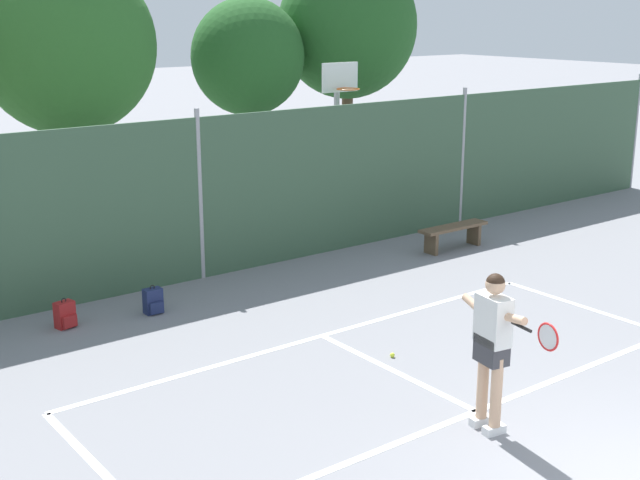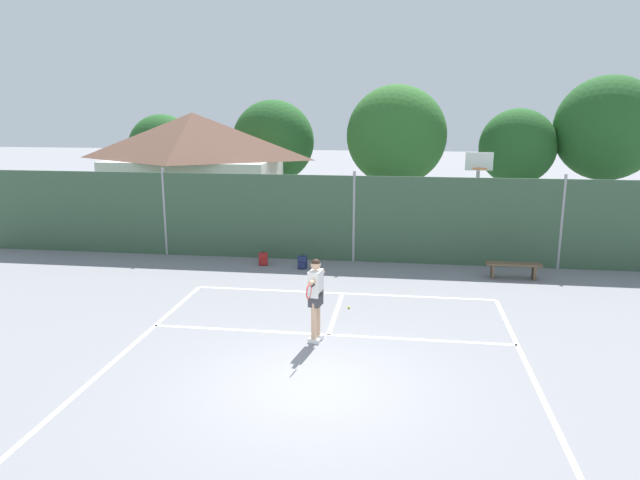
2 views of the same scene
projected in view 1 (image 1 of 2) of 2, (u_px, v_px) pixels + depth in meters
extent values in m
cube|color=white|center=(322.00, 336.00, 12.40)|extent=(8.20, 0.10, 0.01)
cube|color=white|center=(476.00, 411.00, 10.07)|extent=(8.20, 0.10, 0.01)
cube|color=white|center=(393.00, 370.00, 11.22)|extent=(0.10, 2.97, 0.01)
cube|color=#38563D|center=(200.00, 199.00, 14.72)|extent=(26.00, 0.05, 2.85)
cylinder|color=#99999E|center=(200.00, 195.00, 14.70)|extent=(0.09, 0.09, 3.00)
cylinder|color=#99999E|center=(462.00, 157.00, 18.48)|extent=(0.09, 0.09, 3.00)
cylinder|color=#99999E|center=(635.00, 132.00, 22.27)|extent=(0.09, 0.09, 3.00)
cylinder|color=#9E9EA3|center=(336.00, 159.00, 18.04)|extent=(0.12, 0.12, 3.05)
cube|color=white|center=(340.00, 77.00, 17.51)|extent=(0.90, 0.06, 0.60)
torus|color=#D85919|center=(348.00, 89.00, 17.36)|extent=(0.48, 0.48, 0.02)
cylinder|color=brown|center=(75.00, 156.00, 22.31)|extent=(0.36, 0.36, 1.78)
ellipsoid|color=#2D6628|center=(67.00, 45.00, 21.56)|extent=(4.60, 4.14, 4.60)
cylinder|color=brown|center=(250.00, 137.00, 25.47)|extent=(0.36, 0.36, 1.80)
ellipsoid|color=#235623|center=(248.00, 57.00, 24.85)|extent=(3.42, 3.08, 3.42)
cylinder|color=brown|center=(347.00, 121.00, 27.61)|extent=(0.36, 0.36, 2.16)
ellipsoid|color=#235623|center=(348.00, 26.00, 26.82)|extent=(4.57, 4.11, 4.57)
cube|color=silver|center=(481.00, 421.00, 9.74)|extent=(0.28, 0.16, 0.10)
cube|color=silver|center=(494.00, 430.00, 9.53)|extent=(0.28, 0.16, 0.10)
cylinder|color=tan|center=(483.00, 384.00, 9.62)|extent=(0.13, 0.13, 0.82)
cylinder|color=tan|center=(496.00, 392.00, 9.41)|extent=(0.13, 0.13, 0.82)
cube|color=#38383D|center=(492.00, 349.00, 9.39)|extent=(0.30, 0.39, 0.32)
cube|color=silver|center=(493.00, 320.00, 9.30)|extent=(0.30, 0.43, 0.56)
sphere|color=tan|center=(495.00, 285.00, 9.19)|extent=(0.22, 0.22, 0.22)
sphere|color=black|center=(495.00, 283.00, 9.19)|extent=(0.21, 0.21, 0.21)
cylinder|color=tan|center=(508.00, 317.00, 9.11)|extent=(0.18, 0.56, 0.17)
cylinder|color=tan|center=(478.00, 308.00, 9.53)|extent=(0.17, 0.51, 0.22)
cylinder|color=black|center=(521.00, 327.00, 8.97)|extent=(0.09, 0.30, 0.04)
torus|color=red|center=(548.00, 337.00, 8.69)|extent=(0.07, 0.30, 0.30)
cylinder|color=silver|center=(548.00, 337.00, 8.69)|extent=(0.05, 0.26, 0.26)
sphere|color=#CCE033|center=(392.00, 355.00, 11.63)|extent=(0.07, 0.07, 0.07)
cube|color=maroon|center=(65.00, 315.00, 12.69)|extent=(0.31, 0.24, 0.40)
cube|color=maroon|center=(70.00, 321.00, 12.64)|extent=(0.23, 0.11, 0.18)
torus|color=black|center=(64.00, 301.00, 12.63)|extent=(0.09, 0.03, 0.09)
cube|color=navy|center=(153.00, 301.00, 13.28)|extent=(0.28, 0.18, 0.40)
cube|color=navy|center=(157.00, 308.00, 13.21)|extent=(0.22, 0.06, 0.18)
torus|color=black|center=(152.00, 288.00, 13.23)|extent=(0.09, 0.02, 0.09)
cube|color=brown|center=(453.00, 227.00, 16.77)|extent=(1.60, 0.36, 0.06)
cube|color=brown|center=(431.00, 243.00, 16.48)|extent=(0.08, 0.32, 0.45)
cube|color=brown|center=(474.00, 233.00, 17.18)|extent=(0.08, 0.32, 0.45)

